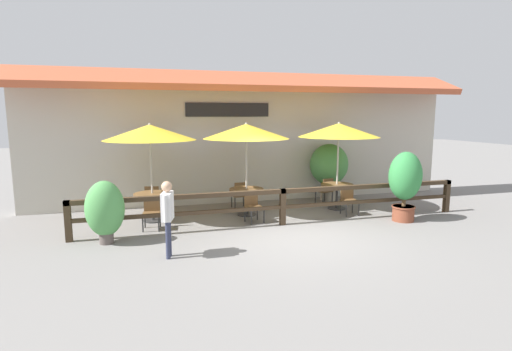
{
  "coord_description": "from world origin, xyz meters",
  "views": [
    {
      "loc": [
        -3.44,
        -8.5,
        2.86
      ],
      "look_at": [
        -0.61,
        1.43,
        1.27
      ],
      "focal_mm": 28.0,
      "sensor_mm": 36.0,
      "label": 1
    }
  ],
  "objects_px": {
    "dining_table_near": "(152,199)",
    "patio_umbrella_far": "(339,130)",
    "potted_plant_broad_leaf": "(105,210)",
    "pedestrian": "(167,209)",
    "chair_near_streetside": "(152,211)",
    "patio_umbrella_middle": "(246,131)",
    "patio_umbrella_near": "(150,132)",
    "chair_middle_streetside": "(253,205)",
    "chair_middle_wallside": "(240,194)",
    "chair_near_wallside": "(153,198)",
    "dining_table_far": "(337,189)",
    "potted_plant_corner_fern": "(329,166)",
    "chair_far_wallside": "(325,190)",
    "potted_plant_entrance_palm": "(405,181)",
    "chair_far_streetside": "(349,199)",
    "dining_table_middle": "(246,194)"
  },
  "relations": [
    {
      "from": "patio_umbrella_near",
      "to": "patio_umbrella_far",
      "type": "height_order",
      "value": "same"
    },
    {
      "from": "dining_table_far",
      "to": "patio_umbrella_near",
      "type": "bearing_deg",
      "value": 179.22
    },
    {
      "from": "patio_umbrella_far",
      "to": "chair_middle_wallside",
      "type": "bearing_deg",
      "value": 164.42
    },
    {
      "from": "patio_umbrella_near",
      "to": "potted_plant_broad_leaf",
      "type": "bearing_deg",
      "value": -122.28
    },
    {
      "from": "patio_umbrella_middle",
      "to": "patio_umbrella_far",
      "type": "height_order",
      "value": "same"
    },
    {
      "from": "dining_table_near",
      "to": "chair_middle_streetside",
      "type": "relative_size",
      "value": 1.18
    },
    {
      "from": "dining_table_middle",
      "to": "pedestrian",
      "type": "distance_m",
      "value": 3.77
    },
    {
      "from": "chair_far_streetside",
      "to": "patio_umbrella_middle",
      "type": "bearing_deg",
      "value": 167.14
    },
    {
      "from": "potted_plant_entrance_palm",
      "to": "potted_plant_broad_leaf",
      "type": "distance_m",
      "value": 7.59
    },
    {
      "from": "chair_middle_streetside",
      "to": "chair_middle_wallside",
      "type": "height_order",
      "value": "same"
    },
    {
      "from": "chair_middle_wallside",
      "to": "pedestrian",
      "type": "bearing_deg",
      "value": 54.51
    },
    {
      "from": "dining_table_middle",
      "to": "chair_middle_wallside",
      "type": "relative_size",
      "value": 1.18
    },
    {
      "from": "chair_near_streetside",
      "to": "potted_plant_entrance_palm",
      "type": "distance_m",
      "value": 6.69
    },
    {
      "from": "dining_table_near",
      "to": "chair_near_wallside",
      "type": "height_order",
      "value": "chair_near_wallside"
    },
    {
      "from": "chair_near_streetside",
      "to": "dining_table_near",
      "type": "bearing_deg",
      "value": 94.5
    },
    {
      "from": "patio_umbrella_near",
      "to": "chair_far_streetside",
      "type": "height_order",
      "value": "patio_umbrella_near"
    },
    {
      "from": "chair_near_wallside",
      "to": "chair_middle_wallside",
      "type": "distance_m",
      "value": 2.57
    },
    {
      "from": "patio_umbrella_middle",
      "to": "chair_middle_streetside",
      "type": "xyz_separation_m",
      "value": [
        -0.01,
        -0.78,
        -1.93
      ]
    },
    {
      "from": "chair_near_wallside",
      "to": "chair_middle_streetside",
      "type": "bearing_deg",
      "value": 159.69
    },
    {
      "from": "patio_umbrella_far",
      "to": "chair_middle_streetside",
      "type": "bearing_deg",
      "value": -165.11
    },
    {
      "from": "chair_middle_wallside",
      "to": "dining_table_middle",
      "type": "bearing_deg",
      "value": 87.73
    },
    {
      "from": "dining_table_near",
      "to": "dining_table_far",
      "type": "distance_m",
      "value": 5.44
    },
    {
      "from": "chair_near_wallside",
      "to": "chair_far_wallside",
      "type": "height_order",
      "value": "same"
    },
    {
      "from": "chair_near_streetside",
      "to": "dining_table_far",
      "type": "bearing_deg",
      "value": 15.5
    },
    {
      "from": "patio_umbrella_near",
      "to": "potted_plant_entrance_palm",
      "type": "distance_m",
      "value": 6.9
    },
    {
      "from": "patio_umbrella_near",
      "to": "chair_near_streetside",
      "type": "bearing_deg",
      "value": -93.61
    },
    {
      "from": "patio_umbrella_near",
      "to": "dining_table_middle",
      "type": "xyz_separation_m",
      "value": [
        2.6,
        -0.06,
        -1.78
      ]
    },
    {
      "from": "dining_table_near",
      "to": "patio_umbrella_near",
      "type": "bearing_deg",
      "value": 45.0
    },
    {
      "from": "patio_umbrella_far",
      "to": "potted_plant_broad_leaf",
      "type": "bearing_deg",
      "value": -166.15
    },
    {
      "from": "patio_umbrella_middle",
      "to": "potted_plant_corner_fern",
      "type": "distance_m",
      "value": 3.63
    },
    {
      "from": "dining_table_near",
      "to": "potted_plant_entrance_palm",
      "type": "height_order",
      "value": "potted_plant_entrance_palm"
    },
    {
      "from": "patio_umbrella_middle",
      "to": "pedestrian",
      "type": "height_order",
      "value": "patio_umbrella_middle"
    },
    {
      "from": "potted_plant_broad_leaf",
      "to": "pedestrian",
      "type": "xyz_separation_m",
      "value": [
        1.28,
        -1.29,
        0.23
      ]
    },
    {
      "from": "chair_far_wallside",
      "to": "potted_plant_broad_leaf",
      "type": "bearing_deg",
      "value": 5.98
    },
    {
      "from": "dining_table_near",
      "to": "dining_table_far",
      "type": "height_order",
      "value": "same"
    },
    {
      "from": "chair_middle_streetside",
      "to": "dining_table_far",
      "type": "height_order",
      "value": "chair_middle_streetside"
    },
    {
      "from": "potted_plant_entrance_palm",
      "to": "potted_plant_corner_fern",
      "type": "height_order",
      "value": "potted_plant_corner_fern"
    },
    {
      "from": "patio_umbrella_far",
      "to": "pedestrian",
      "type": "height_order",
      "value": "patio_umbrella_far"
    },
    {
      "from": "chair_near_wallside",
      "to": "pedestrian",
      "type": "bearing_deg",
      "value": 105.06
    },
    {
      "from": "potted_plant_broad_leaf",
      "to": "pedestrian",
      "type": "relative_size",
      "value": 0.91
    },
    {
      "from": "dining_table_far",
      "to": "chair_far_streetside",
      "type": "relative_size",
      "value": 1.18
    },
    {
      "from": "patio_umbrella_far",
      "to": "pedestrian",
      "type": "distance_m",
      "value": 6.12
    },
    {
      "from": "dining_table_near",
      "to": "patio_umbrella_far",
      "type": "relative_size",
      "value": 0.37
    },
    {
      "from": "patio_umbrella_far",
      "to": "patio_umbrella_middle",
      "type": "bearing_deg",
      "value": 179.63
    },
    {
      "from": "pedestrian",
      "to": "chair_near_wallside",
      "type": "bearing_deg",
      "value": -163.3
    },
    {
      "from": "chair_near_streetside",
      "to": "potted_plant_corner_fern",
      "type": "distance_m",
      "value": 6.19
    },
    {
      "from": "chair_near_streetside",
      "to": "patio_umbrella_middle",
      "type": "relative_size",
      "value": 0.32
    },
    {
      "from": "patio_umbrella_near",
      "to": "pedestrian",
      "type": "xyz_separation_m",
      "value": [
        0.23,
        -2.97,
        -1.39
      ]
    },
    {
      "from": "chair_near_streetside",
      "to": "dining_table_far",
      "type": "distance_m",
      "value": 5.53
    },
    {
      "from": "dining_table_middle",
      "to": "dining_table_far",
      "type": "height_order",
      "value": "same"
    }
  ]
}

